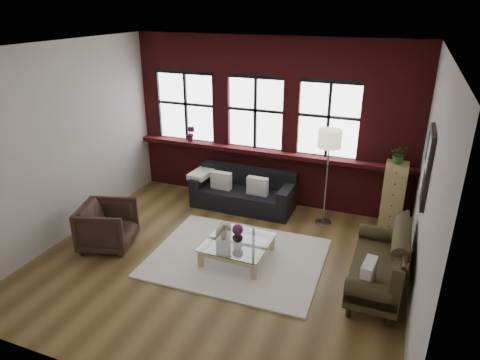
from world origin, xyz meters
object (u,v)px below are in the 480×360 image
(dark_sofa, at_px, (243,191))
(vase, at_px, (238,237))
(armchair, at_px, (108,226))
(floor_lamp, at_px, (327,174))
(vintage_settee, at_px, (377,261))
(coffee_table, at_px, (238,250))
(drawer_chest, at_px, (393,196))

(dark_sofa, distance_m, vase, 1.85)
(armchair, xyz_separation_m, floor_lamp, (3.12, 2.10, 0.58))
(floor_lamp, bearing_deg, vintage_settee, -57.78)
(dark_sofa, bearing_deg, vintage_settee, -33.33)
(vintage_settee, relative_size, floor_lamp, 0.89)
(coffee_table, height_order, drawer_chest, drawer_chest)
(dark_sofa, distance_m, drawer_chest, 2.74)
(vintage_settee, xyz_separation_m, drawer_chest, (0.08, 1.96, 0.15))
(dark_sofa, relative_size, armchair, 2.37)
(vintage_settee, bearing_deg, armchair, -174.17)
(dark_sofa, xyz_separation_m, floor_lamp, (1.59, -0.07, 0.60))
(vintage_settee, relative_size, vase, 9.92)
(dark_sofa, bearing_deg, armchair, -125.23)
(armchair, distance_m, vase, 2.15)
(armchair, relative_size, vase, 4.83)
(vintage_settee, distance_m, coffee_table, 2.08)
(vase, relative_size, floor_lamp, 0.09)
(vintage_settee, distance_m, drawer_chest, 1.97)
(armchair, height_order, coffee_table, armchair)
(armchair, bearing_deg, dark_sofa, -52.07)
(dark_sofa, xyz_separation_m, vintage_settee, (2.64, -1.74, 0.10))
(floor_lamp, bearing_deg, coffee_table, -120.95)
(vintage_settee, xyz_separation_m, armchair, (-4.17, -0.43, -0.08))
(vase, relative_size, drawer_chest, 0.14)
(floor_lamp, bearing_deg, armchair, -146.12)
(drawer_chest, bearing_deg, vintage_settee, -92.27)
(vintage_settee, relative_size, coffee_table, 1.74)
(dark_sofa, xyz_separation_m, drawer_chest, (2.72, 0.23, 0.25))
(coffee_table, height_order, floor_lamp, floor_lamp)
(armchair, height_order, floor_lamp, floor_lamp)
(drawer_chest, relative_size, floor_lamp, 0.63)
(dark_sofa, relative_size, drawer_chest, 1.62)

